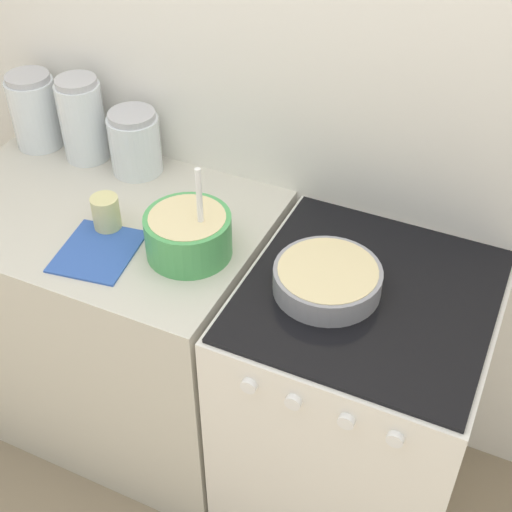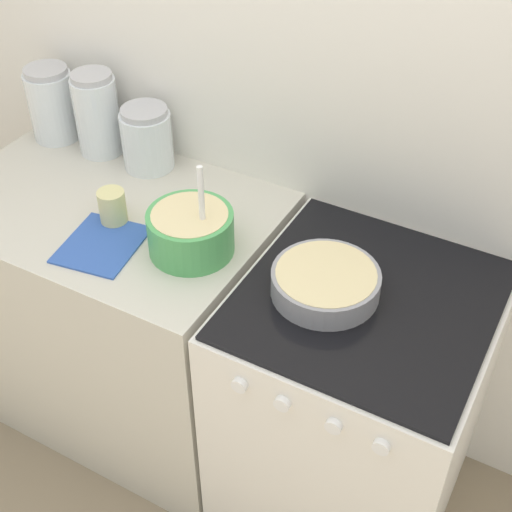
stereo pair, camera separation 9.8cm
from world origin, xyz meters
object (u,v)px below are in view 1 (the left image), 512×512
stove (354,403)px  tin_can (106,213)px  mixing_bowl (188,232)px  storage_jar_left (36,115)px  baking_pan (327,279)px  storage_jar_right (135,146)px  storage_jar_middle (83,125)px

stove → tin_can: 0.92m
mixing_bowl → storage_jar_left: size_ratio=1.14×
mixing_bowl → baking_pan: (0.39, 0.02, -0.03)m
baking_pan → storage_jar_right: (-0.74, 0.28, 0.05)m
storage_jar_left → storage_jar_middle: size_ratio=0.91×
stove → storage_jar_middle: (-1.04, 0.24, 0.57)m
storage_jar_left → storage_jar_middle: (0.19, 0.00, 0.01)m
baking_pan → storage_jar_middle: size_ratio=1.02×
stove → storage_jar_left: bearing=168.9°
mixing_bowl → stove: bearing=6.0°
baking_pan → storage_jar_right: 0.80m
stove → storage_jar_right: storage_jar_right is taller
baking_pan → storage_jar_left: (-1.13, 0.28, 0.07)m
baking_pan → storage_jar_left: 1.16m
mixing_bowl → storage_jar_middle: 0.62m
storage_jar_middle → storage_jar_right: 0.19m
stove → baking_pan: 0.50m
storage_jar_middle → tin_can: storage_jar_middle is taller
storage_jar_middle → mixing_bowl: bearing=-28.5°
storage_jar_left → storage_jar_right: size_ratio=1.22×
stove → storage_jar_right: bearing=164.2°
storage_jar_right → tin_can: bearing=-73.9°
storage_jar_left → storage_jar_middle: bearing=0.0°
tin_can → stove: bearing=4.0°
storage_jar_right → storage_jar_left: bearing=180.0°
storage_jar_left → tin_can: (0.47, -0.29, -0.05)m
storage_jar_middle → storage_jar_right: storage_jar_middle is taller
storage_jar_left → storage_jar_right: 0.38m
storage_jar_right → tin_can: size_ratio=1.95×
mixing_bowl → storage_jar_middle: size_ratio=1.03×
baking_pan → storage_jar_middle: storage_jar_middle is taller
baking_pan → tin_can: size_ratio=2.68×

